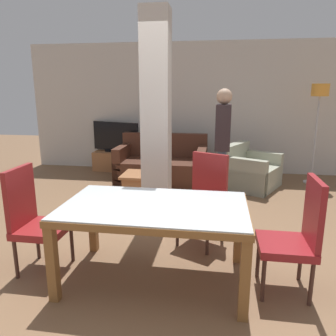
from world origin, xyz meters
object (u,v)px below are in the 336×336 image
(bottle, at_px, (144,170))
(standing_person, at_px, (223,139))
(dining_chair_head_right, at_px, (297,234))
(tv_stand, at_px, (116,161))
(dining_table, at_px, (155,219))
(armchair, at_px, (249,172))
(dining_chair_head_left, at_px, (34,217))
(sofa, at_px, (162,165))
(coffee_table, at_px, (142,186))
(floor_lamp, at_px, (319,100))
(dining_chair_far_right, at_px, (205,197))
(tv_screen, at_px, (115,137))

(bottle, relative_size, standing_person, 0.16)
(bottle, bearing_deg, dining_chair_head_right, -49.56)
(tv_stand, bearing_deg, standing_person, -38.65)
(dining_table, height_order, armchair, armchair)
(dining_chair_head_left, relative_size, armchair, 0.84)
(dining_chair_head_right, relative_size, sofa, 0.60)
(bottle, bearing_deg, standing_person, 5.64)
(coffee_table, height_order, floor_lamp, floor_lamp)
(dining_table, distance_m, standing_person, 2.37)
(dining_chair_head_right, height_order, tv_stand, dining_chair_head_right)
(sofa, relative_size, tv_stand, 1.76)
(dining_chair_head_left, height_order, standing_person, standing_person)
(floor_lamp, bearing_deg, sofa, -174.74)
(coffee_table, bearing_deg, tv_stand, 119.54)
(dining_chair_head_left, bearing_deg, bottle, 164.19)
(floor_lamp, distance_m, standing_person, 2.29)
(dining_chair_head_right, bearing_deg, dining_chair_head_left, 90.00)
(sofa, height_order, floor_lamp, floor_lamp)
(dining_chair_head_left, relative_size, dining_chair_head_right, 1.00)
(dining_table, bearing_deg, coffee_table, 106.06)
(dining_chair_head_right, bearing_deg, floor_lamp, -16.51)
(sofa, height_order, armchair, sofa)
(sofa, xyz_separation_m, armchair, (1.64, -0.22, -0.02))
(coffee_table, bearing_deg, standing_person, -1.87)
(sofa, xyz_separation_m, coffee_table, (-0.13, -1.13, -0.09))
(dining_table, distance_m, floor_lamp, 4.45)
(dining_chair_head_left, distance_m, coffee_table, 2.37)
(dining_chair_far_right, height_order, coffee_table, dining_chair_far_right)
(floor_lamp, bearing_deg, dining_chair_far_right, -124.26)
(tv_screen, relative_size, standing_person, 0.63)
(dining_chair_far_right, distance_m, floor_lamp, 3.54)
(dining_chair_far_right, relative_size, coffee_table, 1.63)
(dining_chair_head_right, distance_m, armchair, 3.21)
(dining_chair_head_right, bearing_deg, tv_screen, 35.47)
(armchair, bearing_deg, dining_table, 7.74)
(coffee_table, bearing_deg, armchair, 27.16)
(dining_table, height_order, tv_screen, tv_screen)
(armchair, height_order, bottle, armchair)
(dining_chair_far_right, relative_size, dining_chair_head_right, 1.00)
(sofa, distance_m, bottle, 1.31)
(dining_chair_head_left, xyz_separation_m, coffee_table, (0.53, 2.29, -0.33))
(dining_chair_head_left, height_order, tv_screen, tv_screen)
(dining_chair_head_left, xyz_separation_m, bottle, (0.60, 2.13, -0.03))
(dining_chair_far_right, relative_size, tv_stand, 1.06)
(dining_chair_far_right, height_order, dining_chair_head_right, same)
(dining_chair_head_left, relative_size, tv_stand, 1.06)
(standing_person, bearing_deg, dining_chair_head_left, 143.28)
(sofa, height_order, tv_stand, sofa)
(bottle, relative_size, tv_stand, 0.29)
(dining_chair_head_left, bearing_deg, standing_person, 141.41)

